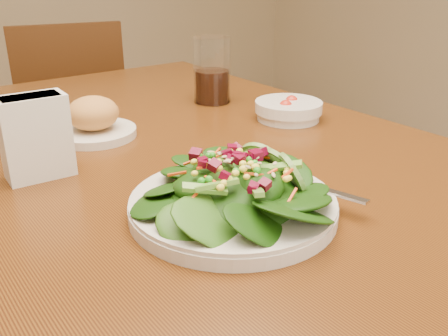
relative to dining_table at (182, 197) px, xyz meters
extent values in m
cube|color=#5D330E|center=(0.00, 0.00, 0.08)|extent=(0.90, 1.40, 0.04)
cylinder|color=#3A1E09|center=(0.39, 0.64, -0.29)|extent=(0.07, 0.07, 0.71)
cube|color=#3A1E09|center=(0.20, 1.16, -0.24)|extent=(0.48, 0.48, 0.04)
cylinder|color=#3A1E09|center=(0.41, 1.29, -0.45)|extent=(0.04, 0.04, 0.39)
cylinder|color=#3A1E09|center=(0.07, 1.37, -0.45)|extent=(0.04, 0.04, 0.39)
cylinder|color=#3A1E09|center=(0.33, 0.96, -0.45)|extent=(0.04, 0.04, 0.39)
cylinder|color=#3A1E09|center=(-0.01, 1.04, -0.45)|extent=(0.04, 0.04, 0.39)
cube|color=#3A1E09|center=(0.16, 0.98, 0.00)|extent=(0.38, 0.11, 0.44)
cylinder|color=silver|center=(-0.08, -0.26, 0.11)|extent=(0.28, 0.28, 0.02)
ellipsoid|color=black|center=(-0.08, -0.26, 0.14)|extent=(0.19, 0.19, 0.04)
cube|color=silver|center=(0.04, -0.29, 0.12)|extent=(0.05, 0.18, 0.01)
cylinder|color=silver|center=(-0.10, 0.15, 0.11)|extent=(0.16, 0.16, 0.02)
ellipsoid|color=#C58134|center=(-0.10, 0.15, 0.15)|extent=(0.10, 0.10, 0.07)
cylinder|color=silver|center=(0.28, 0.01, 0.12)|extent=(0.14, 0.14, 0.04)
sphere|color=red|center=(0.30, 0.02, 0.13)|extent=(0.03, 0.03, 0.03)
sphere|color=red|center=(0.26, 0.00, 0.13)|extent=(0.03, 0.03, 0.03)
cylinder|color=silver|center=(0.23, 0.22, 0.18)|extent=(0.09, 0.09, 0.15)
cylinder|color=black|center=(0.23, 0.22, 0.14)|extent=(0.08, 0.08, 0.08)
cube|color=white|center=(-0.25, 0.02, 0.17)|extent=(0.10, 0.06, 0.13)
cube|color=white|center=(-0.25, 0.02, 0.18)|extent=(0.09, 0.05, 0.11)
camera|label=1|loc=(-0.45, -0.74, 0.43)|focal=40.00mm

